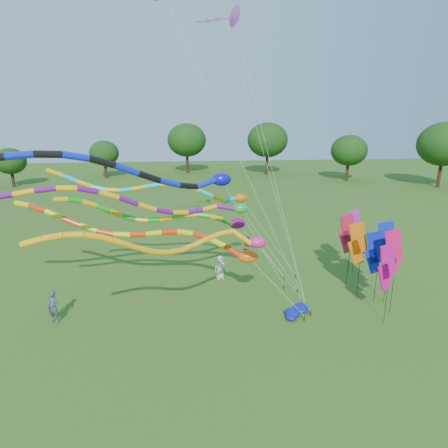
{
  "coord_description": "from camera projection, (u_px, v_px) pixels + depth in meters",
  "views": [
    {
      "loc": [
        -4.06,
        -14.08,
        9.98
      ],
      "look_at": [
        -1.97,
        4.32,
        4.8
      ],
      "focal_mm": 30.0,
      "sensor_mm": 36.0,
      "label": 1
    }
  ],
  "objects": [
    {
      "name": "ground",
      "position": [
        279.0,
        353.0,
        16.61
      ],
      "size": [
        160.0,
        160.0,
        0.0
      ],
      "primitive_type": "plane",
      "color": "#2C5616",
      "rests_on": "ground"
    },
    {
      "name": "tree_ring",
      "position": [
        377.0,
        205.0,
        20.89
      ],
      "size": [
        120.01,
        119.91,
        9.47
      ],
      "color": "#382314",
      "rests_on": "ground"
    },
    {
      "name": "tube_kite_red",
      "position": [
        160.0,
        236.0,
        19.61
      ],
      "size": [
        14.74,
        4.32,
        6.36
      ],
      "rotation": [
        0.0,
        0.0,
        -0.31
      ],
      "color": "black",
      "rests_on": "ground"
    },
    {
      "name": "tube_kite_orange",
      "position": [
        188.0,
        242.0,
        15.37
      ],
      "size": [
        11.71,
        4.76,
        6.82
      ],
      "rotation": [
        0.0,
        0.0,
        0.36
      ],
      "color": "black",
      "rests_on": "ground"
    },
    {
      "name": "tube_kite_purple",
      "position": [
        153.0,
        203.0,
        17.55
      ],
      "size": [
        14.92,
        3.94,
        7.94
      ],
      "rotation": [
        0.0,
        0.0,
        0.26
      ],
      "color": "black",
      "rests_on": "ground"
    },
    {
      "name": "tube_kite_blue",
      "position": [
        111.0,
        171.0,
        16.24
      ],
      "size": [
        17.24,
        6.28,
        9.72
      ],
      "rotation": [
        0.0,
        0.0,
        0.37
      ],
      "color": "black",
      "rests_on": "ground"
    },
    {
      "name": "tube_kite_cyan",
      "position": [
        173.0,
        191.0,
        21.1
      ],
      "size": [
        14.05,
        1.4,
        7.99
      ],
      "rotation": [
        0.0,
        0.0,
        0.11
      ],
      "color": "black",
      "rests_on": "ground"
    },
    {
      "name": "tube_kite_green",
      "position": [
        178.0,
        217.0,
        21.63
      ],
      "size": [
        13.04,
        1.45,
        6.53
      ],
      "rotation": [
        0.0,
        0.0,
        0.1
      ],
      "color": "black",
      "rests_on": "ground"
    },
    {
      "name": "delta_kite_high_c",
      "position": [
        233.0,
        16.0,
        22.51
      ],
      "size": [
        5.45,
        7.58,
        17.39
      ],
      "rotation": [
        0.0,
        0.0,
        0.39
      ],
      "color": "black",
      "rests_on": "ground"
    },
    {
      "name": "banner_pole_violet",
      "position": [
        353.0,
        228.0,
        24.3
      ],
      "size": [
        1.16,
        0.25,
        4.44
      ],
      "rotation": [
        0.0,
        0.0,
        0.15
      ],
      "color": "black",
      "rests_on": "ground"
    },
    {
      "name": "banner_pole_green",
      "position": [
        349.0,
        233.0,
        24.41
      ],
      "size": [
        1.1,
        0.54,
        4.11
      ],
      "rotation": [
        0.0,
        0.0,
        0.41
      ],
      "color": "black",
      "rests_on": "ground"
    },
    {
      "name": "banner_pole_magenta_a",
      "position": [
        387.0,
        267.0,
        18.13
      ],
      "size": [
        1.14,
        0.37,
        4.34
      ],
      "rotation": [
        0.0,
        0.0,
        0.25
      ],
      "color": "black",
      "rests_on": "ground"
    },
    {
      "name": "banner_pole_magenta_b",
      "position": [
        393.0,
        252.0,
        19.14
      ],
      "size": [
        1.16,
        0.13,
        4.69
      ],
      "rotation": [
        0.0,
        0.0,
        -0.04
      ],
      "color": "black",
      "rests_on": "ground"
    },
    {
      "name": "banner_pole_red",
      "position": [
        347.0,
        234.0,
        22.6
      ],
      "size": [
        1.16,
        0.19,
        4.58
      ],
      "rotation": [
        0.0,
        0.0,
        0.1
      ],
      "color": "black",
      "rests_on": "ground"
    },
    {
      "name": "banner_pole_orange",
      "position": [
        357.0,
        244.0,
        20.74
      ],
      "size": [
        1.16,
        0.24,
        4.6
      ],
      "rotation": [
        0.0,
        0.0,
        -0.14
      ],
      "color": "black",
      "rests_on": "ground"
    },
    {
      "name": "banner_pole_blue_a",
      "position": [
        375.0,
        252.0,
        20.49
      ],
      "size": [
        1.15,
        0.32,
        4.22
      ],
      "rotation": [
        0.0,
        0.0,
        -0.21
      ],
      "color": "black",
      "rests_on": "ground"
    },
    {
      "name": "banner_pole_blue_b",
      "position": [
        386.0,
        243.0,
        20.32
      ],
      "size": [
        1.15,
        0.36,
        4.77
      ],
      "rotation": [
        0.0,
        0.0,
        -0.25
      ],
      "color": "black",
      "rests_on": "ground"
    },
    {
      "name": "blue_nylon_heap",
      "position": [
        300.0,
        313.0,
        19.61
      ],
      "size": [
        1.61,
        1.41,
        0.48
      ],
      "color": "#0B169B",
      "rests_on": "ground"
    },
    {
      "name": "person_a",
      "position": [
        220.0,
        267.0,
        24.1
      ],
      "size": [
        0.88,
        0.7,
        1.58
      ],
      "primitive_type": "imported",
      "rotation": [
        0.0,
        0.0,
        0.29
      ],
      "color": "beige",
      "rests_on": "ground"
    },
    {
      "name": "person_b",
      "position": [
        53.0,
        307.0,
        18.83
      ],
      "size": [
        0.76,
        0.66,
        1.76
      ],
      "primitive_type": "imported",
      "rotation": [
        0.0,
        0.0,
        -0.45
      ],
      "color": "#3B4553",
      "rests_on": "ground"
    },
    {
      "name": "person_c",
      "position": [
        248.0,
        246.0,
        28.0
      ],
      "size": [
        0.78,
        0.92,
        1.66
      ],
      "primitive_type": "imported",
      "rotation": [
        0.0,
        0.0,
        1.77
      ],
      "color": "maroon",
      "rests_on": "ground"
    }
  ]
}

